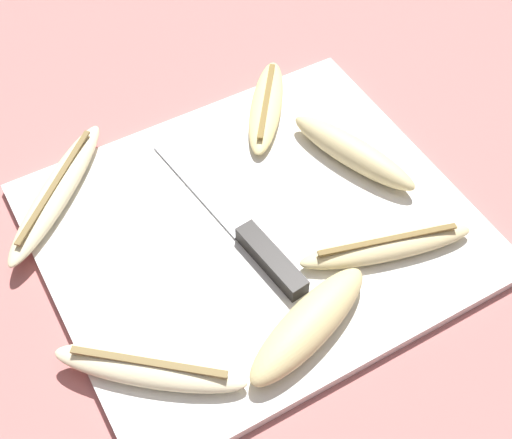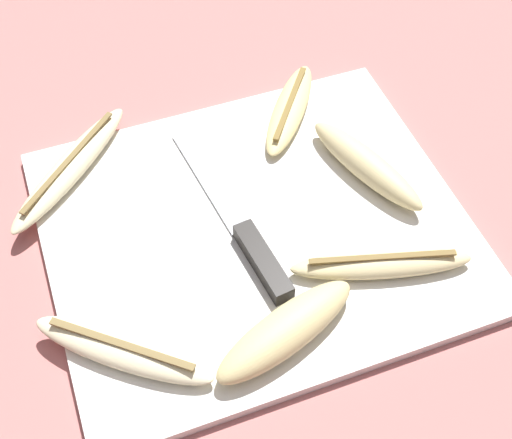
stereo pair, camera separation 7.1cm
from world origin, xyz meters
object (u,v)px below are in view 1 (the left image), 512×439
Objects in this scene: banana_mellow_near at (353,152)px; banana_cream_curved at (57,191)px; banana_golden_short at (266,106)px; banana_ripe_center at (386,246)px; banana_spotted_left at (309,324)px; banana_pale_long at (150,368)px; knife at (254,241)px.

banana_mellow_near reaches higher than banana_cream_curved.
banana_golden_short is 0.80× the size of banana_ripe_center.
banana_cream_curved is at bearing 159.49° from banana_mellow_near.
banana_spotted_left is (-0.11, -0.27, 0.01)m from banana_golden_short.
banana_ripe_center is at bearing -108.84° from banana_mellow_near.
knife is at bearing 27.09° from banana_pale_long.
banana_ripe_center is 1.12× the size of banana_spotted_left.
knife is 1.38× the size of banana_ripe_center.
banana_ripe_center reaches higher than banana_golden_short.
banana_golden_short is at bearing 90.60° from banana_ripe_center.
banana_ripe_center and banana_pale_long have the same top height.
banana_ripe_center is at bearing 18.47° from banana_spotted_left.
banana_spotted_left is (0.14, -0.03, 0.01)m from banana_pale_long.
banana_pale_long is at bearing 166.18° from banana_spotted_left.
knife is at bearing -163.13° from banana_mellow_near.
banana_ripe_center is 0.25m from banana_pale_long.
banana_mellow_near reaches higher than banana_ripe_center.
banana_pale_long is at bearing -89.70° from banana_cream_curved.
banana_golden_short is at bearing 42.69° from banana_pale_long.
banana_mellow_near is (0.15, 0.04, 0.01)m from knife.
banana_cream_curved is 0.30m from banana_spotted_left.
knife is at bearing 146.80° from banana_ripe_center.
banana_pale_long is at bearing -157.88° from banana_mellow_near.
banana_mellow_near reaches higher than knife.
banana_pale_long is at bearing -137.31° from banana_golden_short.
banana_cream_curved is (-0.26, 0.23, -0.00)m from banana_ripe_center.
banana_spotted_left reaches higher than banana_cream_curved.
knife is 0.16m from banana_pale_long.
banana_mellow_near is 0.12m from banana_ripe_center.
banana_mellow_near is (0.04, -0.11, 0.01)m from banana_golden_short.
knife is 1.55× the size of banana_spotted_left.
knife is 1.58× the size of banana_pale_long.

